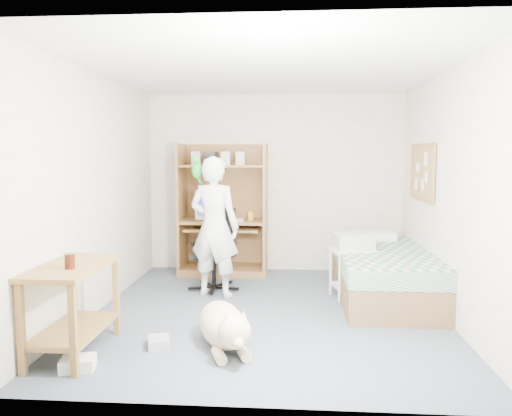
{
  "coord_description": "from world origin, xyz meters",
  "views": [
    {
      "loc": [
        0.25,
        -5.09,
        1.64
      ],
      "look_at": [
        -0.16,
        0.5,
        1.05
      ],
      "focal_mm": 35.0,
      "sensor_mm": 36.0,
      "label": 1
    }
  ],
  "objects_px": {
    "computer_hutch": "(224,215)",
    "bed": "(383,274)",
    "person": "(214,227)",
    "office_chair": "(216,261)",
    "dog": "(224,325)",
    "side_desk": "(73,295)",
    "printer_cart": "(352,265)"
  },
  "relations": [
    {
      "from": "person",
      "to": "dog",
      "type": "height_order",
      "value": "person"
    },
    {
      "from": "computer_hutch",
      "to": "person",
      "type": "relative_size",
      "value": 1.1
    },
    {
      "from": "side_desk",
      "to": "bed",
      "type": "bearing_deg",
      "value": 32.5
    },
    {
      "from": "computer_hutch",
      "to": "office_chair",
      "type": "bearing_deg",
      "value": -89.03
    },
    {
      "from": "computer_hutch",
      "to": "bed",
      "type": "relative_size",
      "value": 0.89
    },
    {
      "from": "side_desk",
      "to": "printer_cart",
      "type": "bearing_deg",
      "value": 36.24
    },
    {
      "from": "dog",
      "to": "printer_cart",
      "type": "bearing_deg",
      "value": 31.55
    },
    {
      "from": "bed",
      "to": "dog",
      "type": "xyz_separation_m",
      "value": [
        -1.62,
        -1.61,
        -0.09
      ]
    },
    {
      "from": "person",
      "to": "printer_cart",
      "type": "bearing_deg",
      "value": -162.8
    },
    {
      "from": "bed",
      "to": "office_chair",
      "type": "relative_size",
      "value": 2.06
    },
    {
      "from": "office_chair",
      "to": "dog",
      "type": "relative_size",
      "value": 0.86
    },
    {
      "from": "office_chair",
      "to": "printer_cart",
      "type": "distance_m",
      "value": 1.66
    },
    {
      "from": "person",
      "to": "printer_cart",
      "type": "height_order",
      "value": "person"
    },
    {
      "from": "side_desk",
      "to": "person",
      "type": "bearing_deg",
      "value": 63.32
    },
    {
      "from": "dog",
      "to": "printer_cart",
      "type": "relative_size",
      "value": 2.0
    },
    {
      "from": "computer_hutch",
      "to": "printer_cart",
      "type": "bearing_deg",
      "value": -33.82
    },
    {
      "from": "bed",
      "to": "printer_cart",
      "type": "distance_m",
      "value": 0.36
    },
    {
      "from": "office_chair",
      "to": "printer_cart",
      "type": "height_order",
      "value": "office_chair"
    },
    {
      "from": "person",
      "to": "dog",
      "type": "bearing_deg",
      "value": 117.38
    },
    {
      "from": "bed",
      "to": "printer_cart",
      "type": "bearing_deg",
      "value": 177.3
    },
    {
      "from": "bed",
      "to": "person",
      "type": "xyz_separation_m",
      "value": [
        -1.95,
        -0.03,
        0.53
      ]
    },
    {
      "from": "person",
      "to": "office_chair",
      "type": "bearing_deg",
      "value": -67.58
    },
    {
      "from": "office_chair",
      "to": "dog",
      "type": "xyz_separation_m",
      "value": [
        0.36,
        -1.88,
        -0.16
      ]
    },
    {
      "from": "computer_hutch",
      "to": "person",
      "type": "bearing_deg",
      "value": -87.51
    },
    {
      "from": "side_desk",
      "to": "dog",
      "type": "distance_m",
      "value": 1.28
    },
    {
      "from": "office_chair",
      "to": "person",
      "type": "bearing_deg",
      "value": -67.58
    },
    {
      "from": "computer_hutch",
      "to": "dog",
      "type": "bearing_deg",
      "value": -82.15
    },
    {
      "from": "bed",
      "to": "dog",
      "type": "height_order",
      "value": "bed"
    },
    {
      "from": "side_desk",
      "to": "office_chair",
      "type": "xyz_separation_m",
      "value": [
        0.86,
        2.09,
        -0.14
      ]
    },
    {
      "from": "bed",
      "to": "dog",
      "type": "relative_size",
      "value": 1.78
    },
    {
      "from": "side_desk",
      "to": "person",
      "type": "xyz_separation_m",
      "value": [
        0.9,
        1.79,
        0.32
      ]
    },
    {
      "from": "computer_hutch",
      "to": "office_chair",
      "type": "height_order",
      "value": "computer_hutch"
    }
  ]
}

